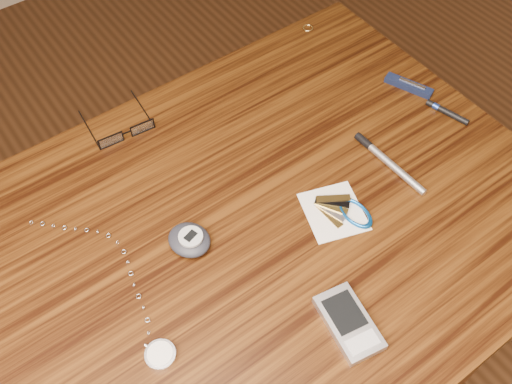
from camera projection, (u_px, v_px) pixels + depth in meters
desk at (242, 266)px, 0.95m from camera, size 1.00×0.70×0.75m
eyeglasses at (126, 132)px, 0.97m from camera, size 0.11×0.11×0.02m
gold_ring at (308, 28)px, 1.15m from camera, size 0.03×0.03×0.00m
pocket_watch at (156, 347)px, 0.75m from camera, size 0.10×0.32×0.01m
pda_phone at (349, 323)px, 0.77m from camera, size 0.07×0.11×0.02m
pedometer at (189, 240)px, 0.84m from camera, size 0.07×0.08×0.03m
notepad_keys at (344, 211)px, 0.88m from camera, size 0.11×0.12×0.01m
pocket_knife at (409, 86)px, 1.05m from camera, size 0.05×0.09×0.01m
silver_pen at (384, 158)px, 0.94m from camera, size 0.02×0.15×0.01m
black_blue_pen at (446, 112)px, 1.01m from camera, size 0.03×0.08×0.01m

